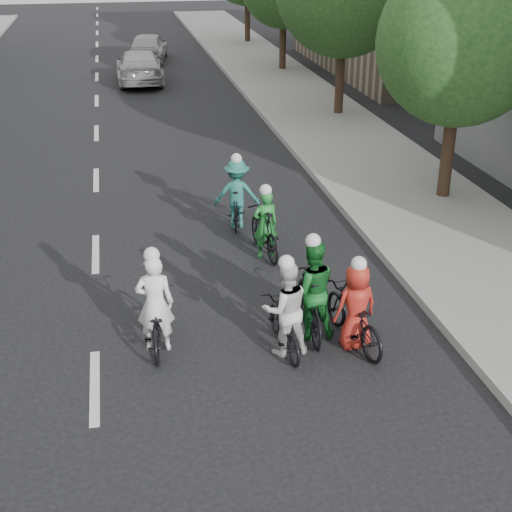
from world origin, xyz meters
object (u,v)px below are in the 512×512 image
object	(u,v)px
cyclist_0	(310,297)
cyclist_2	(237,198)
cyclist_3	(156,315)
cyclist_5	(265,229)
follow_car_trail	(148,47)
cyclist_1	(285,317)
follow_car_lead	(139,66)
cyclist_4	(354,313)

from	to	relation	value
cyclist_0	cyclist_2	size ratio (longest dim) A/B	1.07
cyclist_3	cyclist_5	bearing A→B (deg)	-123.16
cyclist_3	follow_car_trail	world-z (taller)	cyclist_3
cyclist_1	cyclist_5	bearing A→B (deg)	-100.50
cyclist_1	follow_car_lead	world-z (taller)	cyclist_1
cyclist_2	cyclist_5	xyz separation A→B (m)	(0.30, -1.72, -0.10)
follow_car_trail	follow_car_lead	bearing A→B (deg)	92.37
cyclist_0	follow_car_lead	xyz separation A→B (m)	(-1.75, 22.43, -0.01)
cyclist_1	cyclist_3	world-z (taller)	cyclist_3
cyclist_4	follow_car_trail	size ratio (longest dim) A/B	0.47
cyclist_5	cyclist_0	bearing A→B (deg)	85.27
cyclist_0	cyclist_2	distance (m)	5.07
cyclist_5	follow_car_trail	world-z (taller)	cyclist_5
cyclist_3	follow_car_trail	xyz separation A→B (m)	(1.62, 27.76, 0.13)
cyclist_4	follow_car_trail	distance (m)	28.38
follow_car_trail	cyclist_0	bearing A→B (deg)	102.19
cyclist_4	cyclist_5	distance (m)	3.88
cyclist_3	cyclist_5	world-z (taller)	cyclist_3
cyclist_1	cyclist_5	xyz separation A→B (m)	(0.47, 3.78, -0.04)
cyclist_4	follow_car_trail	world-z (taller)	cyclist_4
cyclist_3	follow_car_lead	distance (m)	22.35
cyclist_1	cyclist_3	distance (m)	2.15
cyclist_0	follow_car_lead	distance (m)	22.50
cyclist_1	cyclist_4	size ratio (longest dim) A/B	0.89
cyclist_5	cyclist_4	bearing A→B (deg)	94.47
cyclist_1	follow_car_trail	world-z (taller)	cyclist_1
cyclist_3	cyclist_4	size ratio (longest dim) A/B	0.93
cyclist_2	cyclist_5	distance (m)	1.75
cyclist_4	follow_car_trail	xyz separation A→B (m)	(-1.64, 28.34, 0.14)
cyclist_2	cyclist_4	bearing A→B (deg)	112.04
follow_car_lead	cyclist_0	bearing A→B (deg)	95.32
cyclist_3	follow_car_lead	bearing A→B (deg)	-87.24
cyclist_0	cyclist_4	distance (m)	0.80
cyclist_5	follow_car_trail	bearing A→B (deg)	-94.07
cyclist_1	cyclist_3	bearing A→B (deg)	-18.09
cyclist_3	cyclist_4	world-z (taller)	cyclist_3
follow_car_lead	cyclist_5	bearing A→B (deg)	95.84
cyclist_4	cyclist_2	bearing A→B (deg)	-89.32
cyclist_1	cyclist_2	world-z (taller)	cyclist_2
cyclist_3	cyclist_4	bearing A→B (deg)	175.02
cyclist_4	cyclist_5	bearing A→B (deg)	-89.11
cyclist_0	cyclist_3	distance (m)	2.64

